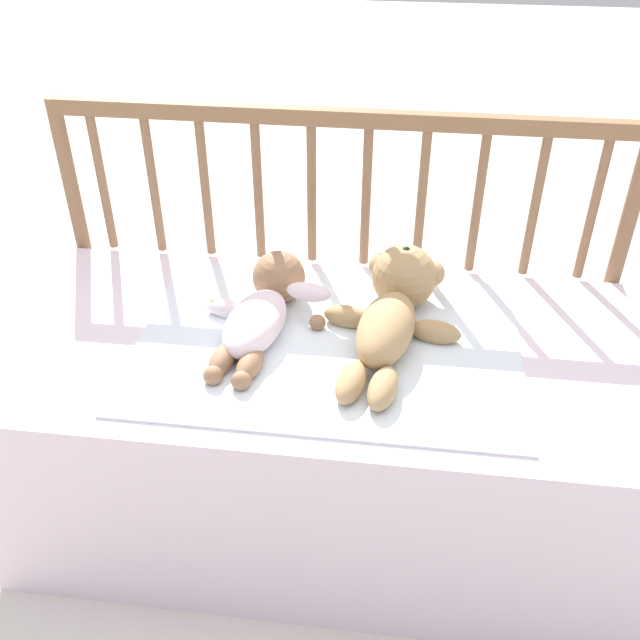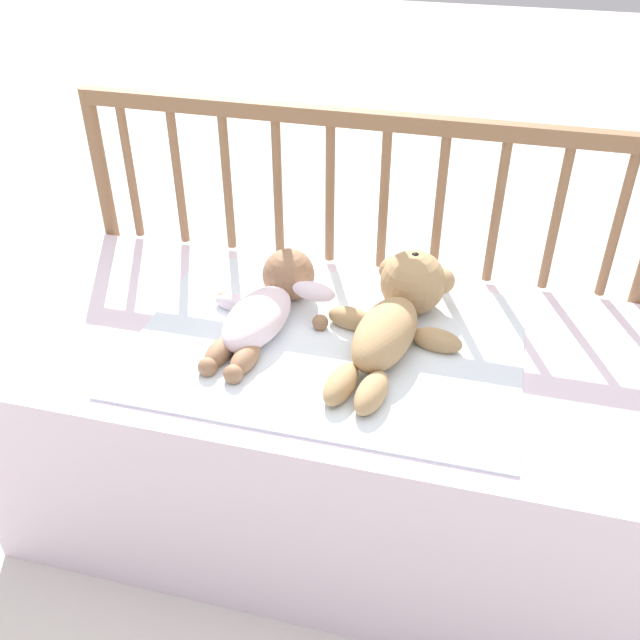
% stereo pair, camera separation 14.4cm
% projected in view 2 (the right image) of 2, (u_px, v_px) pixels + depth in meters
% --- Properties ---
extents(ground_plane, '(12.00, 12.00, 0.00)m').
position_uv_depth(ground_plane, '(320.00, 506.00, 1.77)').
color(ground_plane, silver).
extents(crib_mattress, '(1.35, 0.64, 0.51)m').
position_uv_depth(crib_mattress, '(320.00, 432.00, 1.62)').
color(crib_mattress, silver).
rests_on(crib_mattress, ground_plane).
extents(crib_rail, '(1.35, 0.04, 0.88)m').
position_uv_depth(crib_rail, '(356.00, 216.00, 1.68)').
color(crib_rail, brown).
rests_on(crib_rail, ground_plane).
extents(blanket, '(0.79, 0.55, 0.01)m').
position_uv_depth(blanket, '(328.00, 343.00, 1.47)').
color(blanket, white).
rests_on(blanket, crib_mattress).
extents(teddy_bear, '(0.30, 0.46, 0.15)m').
position_uv_depth(teddy_bear, '(397.00, 311.00, 1.47)').
color(teddy_bear, tan).
rests_on(teddy_bear, crib_mattress).
extents(baby, '(0.28, 0.39, 0.12)m').
position_uv_depth(baby, '(267.00, 305.00, 1.52)').
color(baby, white).
rests_on(baby, crib_mattress).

